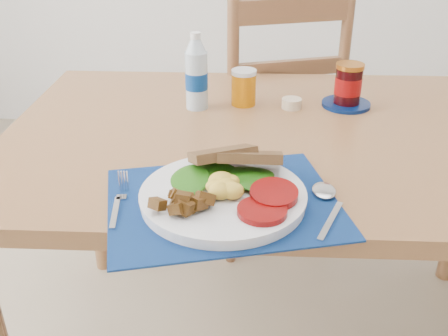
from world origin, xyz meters
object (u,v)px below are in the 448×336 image
(breakfast_plate, at_px, (220,193))
(water_bottle, at_px, (196,76))
(chair_far, at_px, (275,100))
(jam_on_saucer, at_px, (348,88))
(juice_glass, at_px, (244,88))

(breakfast_plate, xyz_separation_m, water_bottle, (-0.09, 0.49, 0.06))
(chair_far, bearing_deg, jam_on_saucer, 94.11)
(chair_far, height_order, jam_on_saucer, chair_far)
(juice_glass, xyz_separation_m, jam_on_saucer, (0.28, 0.00, 0.01))
(juice_glass, relative_size, jam_on_saucer, 0.70)
(breakfast_plate, relative_size, juice_glass, 3.35)
(jam_on_saucer, bearing_deg, juice_glass, -179.82)
(breakfast_plate, height_order, juice_glass, juice_glass)
(jam_on_saucer, bearing_deg, breakfast_plate, -121.18)
(water_bottle, height_order, jam_on_saucer, water_bottle)
(chair_far, height_order, water_bottle, chair_far)
(water_bottle, xyz_separation_m, juice_glass, (0.12, 0.03, -0.04))
(water_bottle, bearing_deg, jam_on_saucer, 4.53)
(juice_glass, bearing_deg, breakfast_plate, -94.01)
(water_bottle, bearing_deg, chair_far, 63.32)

